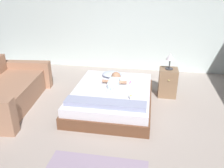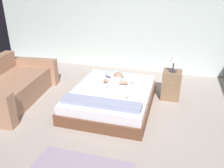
{
  "view_description": "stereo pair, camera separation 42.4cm",
  "coord_description": "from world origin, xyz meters",
  "px_view_note": "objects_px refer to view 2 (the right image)",
  "views": [
    {
      "loc": [
        0.53,
        -3.0,
        2.16
      ],
      "look_at": [
        -0.13,
        0.83,
        0.45
      ],
      "focal_mm": 37.0,
      "sensor_mm": 36.0,
      "label": 1
    },
    {
      "loc": [
        0.94,
        -2.91,
        2.16
      ],
      "look_at": [
        -0.13,
        0.83,
        0.45
      ],
      "focal_mm": 37.0,
      "sensor_mm": 36.0,
      "label": 2
    }
  ],
  "objects_px": {
    "toothbrush": "(132,83)",
    "couch": "(9,87)",
    "pillow": "(115,74)",
    "baby": "(116,81)",
    "baby_bottle": "(128,98)",
    "bed": "(112,97)",
    "lamp": "(174,60)",
    "nightstand": "(171,85)"
  },
  "relations": [
    {
      "from": "bed",
      "to": "couch",
      "type": "xyz_separation_m",
      "value": [
        -2.01,
        -0.32,
        0.11
      ]
    },
    {
      "from": "lamp",
      "to": "baby_bottle",
      "type": "distance_m",
      "value": 1.25
    },
    {
      "from": "toothbrush",
      "to": "lamp",
      "type": "xyz_separation_m",
      "value": [
        0.74,
        0.27,
        0.45
      ]
    },
    {
      "from": "pillow",
      "to": "baby_bottle",
      "type": "xyz_separation_m",
      "value": [
        0.49,
        -0.93,
        -0.02
      ]
    },
    {
      "from": "nightstand",
      "to": "baby_bottle",
      "type": "height_order",
      "value": "nightstand"
    },
    {
      "from": "baby",
      "to": "lamp",
      "type": "bearing_deg",
      "value": 21.04
    },
    {
      "from": "toothbrush",
      "to": "couch",
      "type": "distance_m",
      "value": 2.42
    },
    {
      "from": "baby_bottle",
      "to": "baby",
      "type": "bearing_deg",
      "value": 122.82
    },
    {
      "from": "baby",
      "to": "nightstand",
      "type": "xyz_separation_m",
      "value": [
        1.04,
        0.4,
        -0.13
      ]
    },
    {
      "from": "bed",
      "to": "nightstand",
      "type": "distance_m",
      "value": 1.23
    },
    {
      "from": "toothbrush",
      "to": "baby_bottle",
      "type": "relative_size",
      "value": 1.26
    },
    {
      "from": "baby",
      "to": "baby_bottle",
      "type": "bearing_deg",
      "value": -57.18
    },
    {
      "from": "lamp",
      "to": "baby_bottle",
      "type": "relative_size",
      "value": 3.14
    },
    {
      "from": "baby",
      "to": "couch",
      "type": "height_order",
      "value": "couch"
    },
    {
      "from": "baby",
      "to": "toothbrush",
      "type": "relative_size",
      "value": 4.99
    },
    {
      "from": "baby",
      "to": "couch",
      "type": "distance_m",
      "value": 2.1
    },
    {
      "from": "couch",
      "to": "baby_bottle",
      "type": "height_order",
      "value": "couch"
    },
    {
      "from": "bed",
      "to": "baby_bottle",
      "type": "relative_size",
      "value": 18.18
    },
    {
      "from": "couch",
      "to": "pillow",
      "type": "bearing_deg",
      "value": 25.87
    },
    {
      "from": "nightstand",
      "to": "lamp",
      "type": "xyz_separation_m",
      "value": [
        0.0,
        0.0,
        0.52
      ]
    },
    {
      "from": "bed",
      "to": "lamp",
      "type": "xyz_separation_m",
      "value": [
        1.05,
        0.64,
        0.63
      ]
    },
    {
      "from": "pillow",
      "to": "baby",
      "type": "height_order",
      "value": "baby"
    },
    {
      "from": "pillow",
      "to": "baby_bottle",
      "type": "height_order",
      "value": "pillow"
    },
    {
      "from": "couch",
      "to": "lamp",
      "type": "bearing_deg",
      "value": 17.45
    },
    {
      "from": "couch",
      "to": "baby_bottle",
      "type": "distance_m",
      "value": 2.39
    },
    {
      "from": "bed",
      "to": "pillow",
      "type": "bearing_deg",
      "value": 99.84
    },
    {
      "from": "pillow",
      "to": "nightstand",
      "type": "xyz_separation_m",
      "value": [
        1.15,
        0.04,
        -0.12
      ]
    },
    {
      "from": "lamp",
      "to": "baby_bottle",
      "type": "bearing_deg",
      "value": -124.55
    },
    {
      "from": "baby_bottle",
      "to": "bed",
      "type": "bearing_deg",
      "value": 138.94
    },
    {
      "from": "toothbrush",
      "to": "couch",
      "type": "height_order",
      "value": "couch"
    },
    {
      "from": "bed",
      "to": "nightstand",
      "type": "height_order",
      "value": "nightstand"
    },
    {
      "from": "pillow",
      "to": "baby",
      "type": "xyz_separation_m",
      "value": [
        0.12,
        -0.36,
        0.02
      ]
    },
    {
      "from": "lamp",
      "to": "nightstand",
      "type": "bearing_deg",
      "value": -90.0
    },
    {
      "from": "toothbrush",
      "to": "bed",
      "type": "bearing_deg",
      "value": -129.54
    },
    {
      "from": "lamp",
      "to": "couch",
      "type": "bearing_deg",
      "value": -162.55
    },
    {
      "from": "baby",
      "to": "baby_bottle",
      "type": "height_order",
      "value": "baby"
    },
    {
      "from": "pillow",
      "to": "nightstand",
      "type": "bearing_deg",
      "value": 1.86
    },
    {
      "from": "couch",
      "to": "nightstand",
      "type": "height_order",
      "value": "couch"
    },
    {
      "from": "bed",
      "to": "pillow",
      "type": "distance_m",
      "value": 0.65
    },
    {
      "from": "baby_bottle",
      "to": "pillow",
      "type": "bearing_deg",
      "value": 117.48
    },
    {
      "from": "toothbrush",
      "to": "pillow",
      "type": "bearing_deg",
      "value": 150.71
    },
    {
      "from": "baby",
      "to": "nightstand",
      "type": "distance_m",
      "value": 1.12
    }
  ]
}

